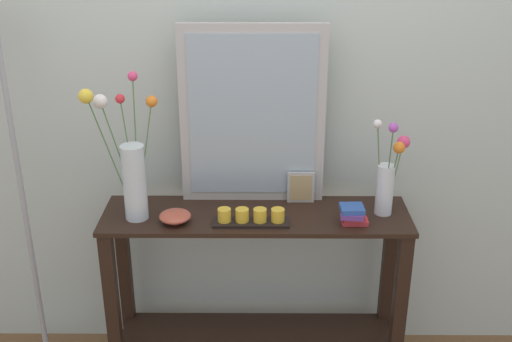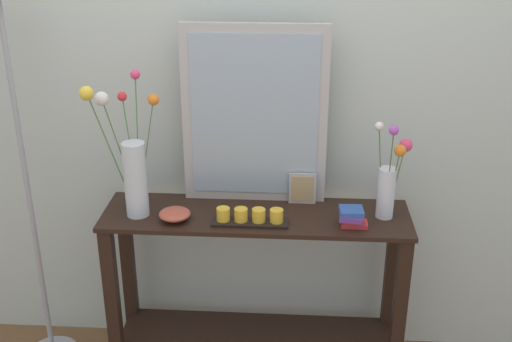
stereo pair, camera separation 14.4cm
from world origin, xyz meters
The scene contains 10 objects.
wall_back centered at (0.00, 0.30, 1.35)m, with size 6.40×0.08×2.70m, color beige.
console_table centered at (0.00, 0.00, 0.50)m, with size 1.32×0.36×0.83m.
mirror_leaning centered at (-0.02, 0.15, 1.23)m, with size 0.62×0.03×0.79m.
tall_vase_left centered at (-0.51, -0.04, 1.06)m, with size 0.26×0.27×0.61m.
vase_right centered at (0.55, 0.01, 1.00)m, with size 0.16×0.16×0.43m.
candle_tray centered at (-0.02, -0.09, 0.86)m, with size 0.32×0.09×0.07m.
picture_frame_small centered at (0.20, 0.12, 0.91)m, with size 0.12×0.01×0.14m.
decorative_bowl centered at (-0.34, -0.08, 0.86)m, with size 0.13×0.13×0.05m.
book_stack centered at (0.40, -0.08, 0.87)m, with size 0.12×0.10×0.08m.
floor_lamp centered at (-1.01, 0.04, 1.25)m, with size 0.24×0.24×1.85m.
Camera 2 is at (0.16, -2.44, 2.09)m, focal length 44.80 mm.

